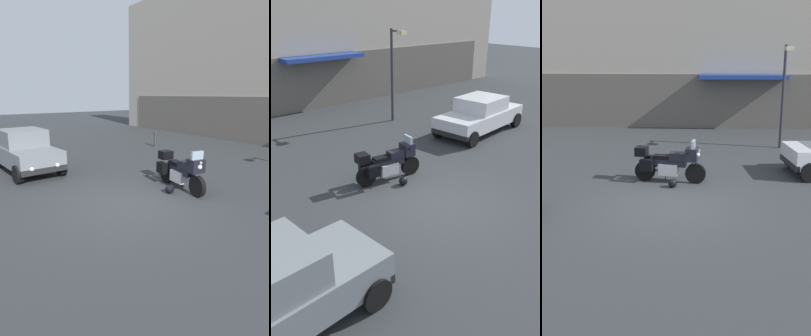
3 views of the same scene
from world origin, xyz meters
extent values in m
plane|color=#2D3033|center=(0.00, 0.00, 0.00)|extent=(80.00, 80.00, 0.00)
cylinder|color=black|center=(0.64, 2.02, 0.32)|extent=(0.65, 0.23, 0.64)
cylinder|color=black|center=(-0.97, 2.25, 0.32)|extent=(0.65, 0.23, 0.64)
cylinder|color=#B7B7BC|center=(0.62, 2.02, 0.75)|extent=(0.33, 0.12, 0.68)
cube|color=#B7B7BC|center=(-0.20, 2.14, 0.42)|extent=(0.65, 0.48, 0.36)
cube|color=black|center=(-0.20, 2.14, 0.66)|extent=(1.13, 0.43, 0.28)
cube|color=black|center=(0.09, 2.10, 0.84)|extent=(0.56, 0.41, 0.24)
cube|color=black|center=(-0.40, 2.17, 0.80)|extent=(0.60, 0.38, 0.12)
cube|color=black|center=(0.52, 2.04, 0.92)|extent=(0.42, 0.49, 0.40)
cube|color=#8C9EAD|center=(0.56, 2.03, 1.22)|extent=(0.14, 0.41, 0.28)
sphere|color=#EAEACC|center=(0.70, 2.01, 0.92)|extent=(0.14, 0.14, 0.14)
cylinder|color=black|center=(0.44, 2.05, 1.02)|extent=(0.13, 0.62, 0.04)
cylinder|color=#B7B7BC|center=(-0.77, 2.43, 0.30)|extent=(0.56, 0.17, 0.09)
cube|color=black|center=(-0.81, 2.51, 0.58)|extent=(0.42, 0.26, 0.36)
cube|color=black|center=(-0.89, 1.96, 0.58)|extent=(0.42, 0.26, 0.36)
cube|color=black|center=(-1.06, 2.27, 0.95)|extent=(0.41, 0.45, 0.28)
cylinder|color=black|center=(-0.33, 2.34, 0.15)|extent=(0.04, 0.13, 0.29)
sphere|color=black|center=(-0.05, 1.57, 0.14)|extent=(0.28, 0.28, 0.28)
cube|color=slate|center=(-5.25, -1.28, 0.66)|extent=(3.90, 1.90, 0.68)
cube|color=slate|center=(-5.40, -1.29, 1.32)|extent=(1.70, 1.61, 0.64)
cube|color=#8C9EAD|center=(-4.66, -1.24, 1.32)|extent=(0.16, 1.39, 0.54)
cube|color=#8C9EAD|center=(-6.15, -1.34, 1.32)|extent=(0.16, 1.39, 0.51)
cube|color=black|center=(-3.41, -1.15, 0.42)|extent=(0.23, 1.64, 0.20)
cube|color=black|center=(-7.10, -1.41, 0.42)|extent=(0.23, 1.64, 0.20)
cylinder|color=black|center=(-3.86, -0.40, 0.32)|extent=(0.65, 0.26, 0.64)
cylinder|color=black|center=(-3.75, -1.96, 0.32)|extent=(0.65, 0.26, 0.64)
cylinder|color=black|center=(-6.75, -0.60, 0.32)|extent=(0.65, 0.26, 0.64)
sphere|color=silver|center=(-3.39, -0.70, 0.54)|extent=(0.14, 0.14, 0.14)
sphere|color=silver|center=(-3.33, -1.60, 0.54)|extent=(0.14, 0.14, 0.14)
cylinder|color=#333338|center=(-6.59, 6.34, 0.43)|extent=(0.16, 0.16, 0.86)
sphere|color=#333338|center=(-6.59, 6.34, 0.86)|extent=(0.16, 0.16, 0.16)
camera|label=1|loc=(6.11, -4.11, 2.95)|focal=30.60mm
camera|label=2|loc=(-6.76, -6.24, 5.15)|focal=39.29mm
camera|label=3|loc=(0.74, -10.68, 4.03)|focal=45.65mm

